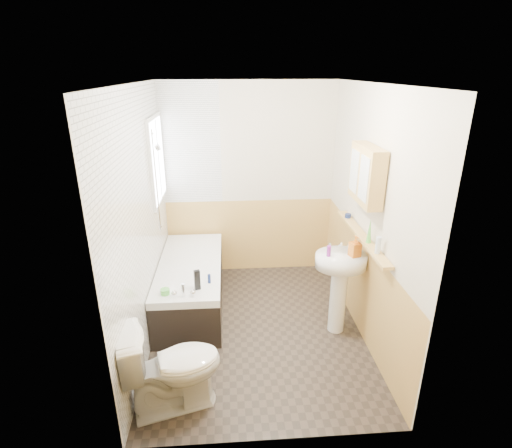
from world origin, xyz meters
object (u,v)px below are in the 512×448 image
(toilet, at_px, (172,367))
(sink, at_px, (340,277))
(medicine_cabinet, at_px, (366,175))
(bathtub, at_px, (191,283))
(pine_shelf, at_px, (361,236))

(toilet, distance_m, sink, 1.86)
(toilet, xyz_separation_m, medicine_cabinet, (1.77, 0.93, 1.31))
(bathtub, bearing_deg, sink, -20.83)
(bathtub, bearing_deg, pine_shelf, -17.30)
(toilet, distance_m, pine_shelf, 2.15)
(toilet, bearing_deg, medicine_cabinet, -78.19)
(toilet, height_order, medicine_cabinet, medicine_cabinet)
(toilet, xyz_separation_m, pine_shelf, (1.80, 0.96, 0.68))
(sink, bearing_deg, toilet, -164.61)
(medicine_cabinet, bearing_deg, sink, -176.87)
(pine_shelf, xyz_separation_m, medicine_cabinet, (-0.03, -0.04, 0.63))
(sink, bearing_deg, medicine_cabinet, -11.32)
(bathtub, bearing_deg, toilet, -91.13)
(sink, height_order, medicine_cabinet, medicine_cabinet)
(toilet, relative_size, pine_shelf, 0.56)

